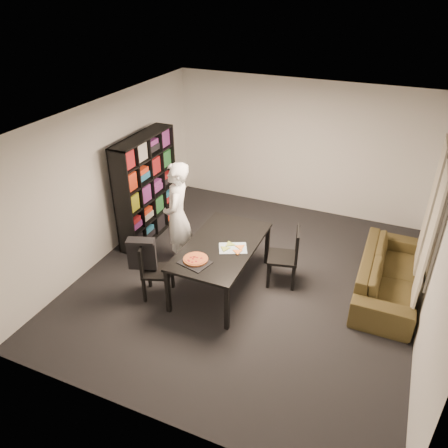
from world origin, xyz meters
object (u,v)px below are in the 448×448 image
at_px(chair_right, 289,253).
at_px(pepperoni_pizza, 196,259).
at_px(bookshelf, 147,188).
at_px(baking_tray, 195,263).
at_px(dining_table, 221,248).
at_px(person, 177,217).
at_px(chair_left, 151,266).
at_px(sofa, 389,274).

xyz_separation_m(chair_right, pepperoni_pizza, (-1.08, -1.00, 0.23)).
xyz_separation_m(bookshelf, baking_tray, (1.68, -1.47, -0.19)).
bearing_deg(chair_right, pepperoni_pizza, -60.52).
bearing_deg(bookshelf, dining_table, -25.95).
bearing_deg(baking_tray, bookshelf, 138.82).
bearing_deg(pepperoni_pizza, person, 132.21).
distance_m(dining_table, pepperoni_pizza, 0.56).
bearing_deg(chair_left, baking_tray, -107.05).
bearing_deg(bookshelf, chair_left, -57.04).
bearing_deg(pepperoni_pizza, dining_table, 72.71).
xyz_separation_m(chair_left, chair_right, (1.77, 1.09, 0.03)).
relative_size(pepperoni_pizza, sofa, 0.16).
xyz_separation_m(dining_table, person, (-0.87, 0.26, 0.22)).
bearing_deg(person, chair_right, 77.10).
distance_m(bookshelf, chair_left, 1.84).
relative_size(person, baking_tray, 4.52).
relative_size(dining_table, person, 1.00).
bearing_deg(pepperoni_pizza, baking_tray, -74.77).
xyz_separation_m(chair_right, person, (-1.79, -0.22, 0.36)).
height_order(person, sofa, person).
bearing_deg(dining_table, sofa, 20.02).
bearing_deg(chair_right, dining_table, -75.83).
relative_size(chair_left, person, 0.50).
distance_m(chair_left, baking_tray, 0.75).
relative_size(chair_left, sofa, 0.42).
distance_m(person, pepperoni_pizza, 1.06).
bearing_deg(dining_table, bookshelf, 154.05).
height_order(baking_tray, sofa, baking_tray).
bearing_deg(person, pepperoni_pizza, 22.18).
xyz_separation_m(dining_table, baking_tray, (-0.15, -0.58, 0.07)).
distance_m(bookshelf, pepperoni_pizza, 2.19).
bearing_deg(chair_right, bookshelf, -111.97).
xyz_separation_m(person, pepperoni_pizza, (0.71, -0.78, -0.13)).
distance_m(chair_left, sofa, 3.55).
bearing_deg(chair_left, person, -18.42).
relative_size(baking_tray, pepperoni_pizza, 1.14).
xyz_separation_m(chair_left, pepperoni_pizza, (0.69, 0.08, 0.27)).
relative_size(dining_table, sofa, 0.85).
bearing_deg(pepperoni_pizza, chair_right, 42.94).
distance_m(baking_tray, sofa, 2.94).
height_order(chair_left, sofa, chair_left).
bearing_deg(chair_left, dining_table, -74.00).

